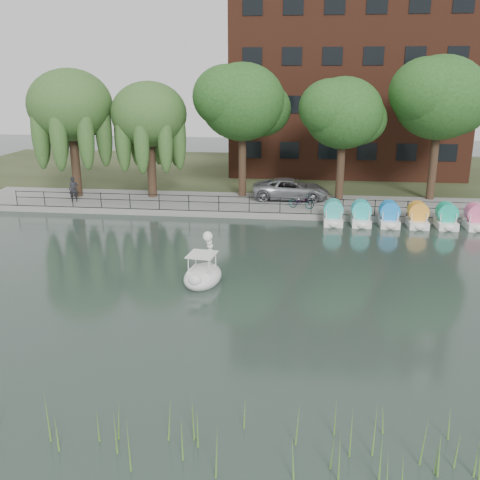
% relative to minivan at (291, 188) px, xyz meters
% --- Properties ---
extents(ground_plane, '(120.00, 120.00, 0.00)m').
position_rel_minivan_xyz_m(ground_plane, '(-2.57, -17.13, -1.26)').
color(ground_plane, '#374A41').
extents(promenade, '(40.00, 6.00, 0.40)m').
position_rel_minivan_xyz_m(promenade, '(-2.57, -1.13, -1.06)').
color(promenade, gray).
rests_on(promenade, ground_plane).
extents(kerb, '(40.00, 0.25, 0.40)m').
position_rel_minivan_xyz_m(kerb, '(-2.57, -4.08, -1.06)').
color(kerb, gray).
rests_on(kerb, ground_plane).
extents(land_strip, '(60.00, 22.00, 0.36)m').
position_rel_minivan_xyz_m(land_strip, '(-2.57, 12.87, -1.08)').
color(land_strip, '#47512D').
rests_on(land_strip, ground_plane).
extents(railing, '(32.00, 0.05, 1.00)m').
position_rel_minivan_xyz_m(railing, '(-2.57, -3.88, -0.12)').
color(railing, black).
rests_on(railing, promenade).
extents(apartment_building, '(20.00, 10.07, 18.00)m').
position_rel_minivan_xyz_m(apartment_building, '(4.43, 12.83, 8.10)').
color(apartment_building, '#4C1E16').
rests_on(apartment_building, land_strip).
extents(willow_left, '(5.88, 5.88, 9.01)m').
position_rel_minivan_xyz_m(willow_left, '(-15.57, -0.63, 5.61)').
color(willow_left, '#473323').
rests_on(willow_left, promenade).
extents(willow_mid, '(5.32, 5.32, 8.15)m').
position_rel_minivan_xyz_m(willow_mid, '(-10.07, -0.13, 4.99)').
color(willow_mid, '#473323').
rests_on(willow_mid, promenade).
extents(broadleaf_center, '(6.00, 6.00, 9.25)m').
position_rel_minivan_xyz_m(broadleaf_center, '(-3.57, 0.87, 5.80)').
color(broadleaf_center, '#473323').
rests_on(broadleaf_center, promenade).
extents(broadleaf_right, '(5.40, 5.40, 8.32)m').
position_rel_minivan_xyz_m(broadleaf_right, '(3.43, 0.37, 5.13)').
color(broadleaf_right, '#473323').
rests_on(broadleaf_right, promenade).
extents(broadleaf_far, '(6.30, 6.30, 9.71)m').
position_rel_minivan_xyz_m(broadleaf_far, '(9.93, 1.37, 6.14)').
color(broadleaf_far, '#473323').
rests_on(broadleaf_far, promenade).
extents(minivan, '(2.85, 6.19, 1.72)m').
position_rel_minivan_xyz_m(minivan, '(0.00, 0.00, 0.00)').
color(minivan, gray).
rests_on(minivan, promenade).
extents(bicycle, '(1.02, 1.82, 1.00)m').
position_rel_minivan_xyz_m(bicycle, '(0.78, -2.58, -0.36)').
color(bicycle, gray).
rests_on(bicycle, promenade).
extents(pedestrian, '(0.85, 0.73, 1.98)m').
position_rel_minivan_xyz_m(pedestrian, '(-15.10, -2.40, 0.13)').
color(pedestrian, black).
rests_on(pedestrian, promenade).
extents(swan_boat, '(1.89, 2.71, 2.15)m').
position_rel_minivan_xyz_m(swan_boat, '(-3.45, -15.53, -0.79)').
color(swan_boat, white).
rests_on(swan_boat, ground_plane).
extents(pedal_boat_row, '(9.65, 1.70, 1.40)m').
position_rel_minivan_xyz_m(pedal_boat_row, '(7.03, -4.87, -0.65)').
color(pedal_boat_row, white).
rests_on(pedal_boat_row, ground_plane).
extents(reed_bank, '(24.00, 2.40, 1.20)m').
position_rel_minivan_xyz_m(reed_bank, '(-0.57, -26.63, -0.66)').
color(reed_bank, '#669938').
rests_on(reed_bank, ground_plane).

